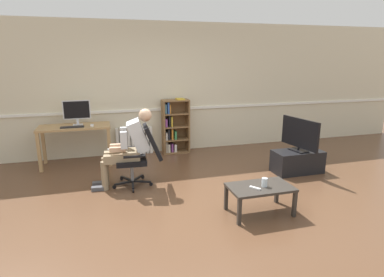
{
  "coord_description": "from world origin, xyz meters",
  "views": [
    {
      "loc": [
        -1.24,
        -3.98,
        1.99
      ],
      "look_at": [
        0.15,
        0.85,
        0.7
      ],
      "focal_mm": 29.66,
      "sensor_mm": 36.0,
      "label": 1
    }
  ],
  "objects_px": {
    "computer_desk": "(75,132)",
    "radiator": "(135,141)",
    "keyboard": "(72,127)",
    "drinking_glass": "(265,182)",
    "person_seated": "(129,146)",
    "tv_stand": "(297,162)",
    "computer_mouse": "(92,125)",
    "office_chair": "(141,153)",
    "coffee_table": "(260,190)",
    "spare_remote": "(255,188)",
    "imac_monitor": "(77,111)",
    "tv_screen": "(300,134)",
    "bookshelf": "(174,127)"
  },
  "relations": [
    {
      "from": "computer_desk",
      "to": "radiator",
      "type": "relative_size",
      "value": 1.71
    },
    {
      "from": "keyboard",
      "to": "radiator",
      "type": "bearing_deg",
      "value": 24.7
    },
    {
      "from": "computer_desk",
      "to": "drinking_glass",
      "type": "bearing_deg",
      "value": -47.98
    },
    {
      "from": "person_seated",
      "to": "tv_stand",
      "type": "distance_m",
      "value": 2.96
    },
    {
      "from": "computer_mouse",
      "to": "radiator",
      "type": "relative_size",
      "value": 0.13
    },
    {
      "from": "computer_mouse",
      "to": "person_seated",
      "type": "relative_size",
      "value": 0.08
    },
    {
      "from": "computer_desk",
      "to": "keyboard",
      "type": "xyz_separation_m",
      "value": [
        -0.02,
        -0.14,
        0.12
      ]
    },
    {
      "from": "office_chair",
      "to": "tv_stand",
      "type": "xyz_separation_m",
      "value": [
        2.73,
        -0.2,
        -0.33
      ]
    },
    {
      "from": "coffee_table",
      "to": "spare_remote",
      "type": "relative_size",
      "value": 5.51
    },
    {
      "from": "imac_monitor",
      "to": "keyboard",
      "type": "xyz_separation_m",
      "value": [
        -0.09,
        -0.22,
        -0.26
      ]
    },
    {
      "from": "computer_desk",
      "to": "computer_mouse",
      "type": "bearing_deg",
      "value": -20.61
    },
    {
      "from": "imac_monitor",
      "to": "office_chair",
      "type": "xyz_separation_m",
      "value": [
        1.0,
        -1.4,
        -0.5
      ]
    },
    {
      "from": "spare_remote",
      "to": "keyboard",
      "type": "bearing_deg",
      "value": 96.91
    },
    {
      "from": "office_chair",
      "to": "coffee_table",
      "type": "height_order",
      "value": "office_chair"
    },
    {
      "from": "tv_screen",
      "to": "computer_mouse",
      "type": "bearing_deg",
      "value": 58.52
    },
    {
      "from": "computer_mouse",
      "to": "drinking_glass",
      "type": "distance_m",
      "value": 3.4
    },
    {
      "from": "spare_remote",
      "to": "coffee_table",
      "type": "bearing_deg",
      "value": -7.23
    },
    {
      "from": "bookshelf",
      "to": "tv_stand",
      "type": "distance_m",
      "value": 2.59
    },
    {
      "from": "office_chair",
      "to": "tv_screen",
      "type": "bearing_deg",
      "value": 90.04
    },
    {
      "from": "computer_mouse",
      "to": "spare_remote",
      "type": "xyz_separation_m",
      "value": [
        1.99,
        -2.65,
        -0.39
      ]
    },
    {
      "from": "tv_screen",
      "to": "coffee_table",
      "type": "xyz_separation_m",
      "value": [
        -1.37,
        -1.2,
        -0.37
      ]
    },
    {
      "from": "computer_desk",
      "to": "radiator",
      "type": "height_order",
      "value": "computer_desk"
    },
    {
      "from": "computer_desk",
      "to": "radiator",
      "type": "xyz_separation_m",
      "value": [
        1.13,
        0.39,
        -0.36
      ]
    },
    {
      "from": "computer_desk",
      "to": "coffee_table",
      "type": "distance_m",
      "value": 3.65
    },
    {
      "from": "tv_stand",
      "to": "spare_remote",
      "type": "bearing_deg",
      "value": -139.65
    },
    {
      "from": "imac_monitor",
      "to": "person_seated",
      "type": "distance_m",
      "value": 1.64
    },
    {
      "from": "bookshelf",
      "to": "tv_screen",
      "type": "relative_size",
      "value": 1.39
    },
    {
      "from": "computer_mouse",
      "to": "spare_remote",
      "type": "bearing_deg",
      "value": -53.0
    },
    {
      "from": "bookshelf",
      "to": "tv_screen",
      "type": "xyz_separation_m",
      "value": [
        1.83,
        -1.8,
        0.14
      ]
    },
    {
      "from": "radiator",
      "to": "tv_stand",
      "type": "xyz_separation_m",
      "value": [
        2.66,
        -1.9,
        -0.09
      ]
    },
    {
      "from": "imac_monitor",
      "to": "spare_remote",
      "type": "xyz_separation_m",
      "value": [
        2.25,
        -2.84,
        -0.64
      ]
    },
    {
      "from": "drinking_glass",
      "to": "spare_remote",
      "type": "distance_m",
      "value": 0.16
    },
    {
      "from": "keyboard",
      "to": "bookshelf",
      "type": "xyz_separation_m",
      "value": [
        1.98,
        0.43,
        -0.21
      ]
    },
    {
      "from": "radiator",
      "to": "spare_remote",
      "type": "xyz_separation_m",
      "value": [
        1.18,
        -3.16,
        0.1
      ]
    },
    {
      "from": "keyboard",
      "to": "tv_screen",
      "type": "xyz_separation_m",
      "value": [
        3.81,
        -1.37,
        -0.07
      ]
    },
    {
      "from": "keyboard",
      "to": "office_chair",
      "type": "height_order",
      "value": "office_chair"
    },
    {
      "from": "person_seated",
      "to": "spare_remote",
      "type": "xyz_separation_m",
      "value": [
        1.44,
        -1.46,
        -0.27
      ]
    },
    {
      "from": "keyboard",
      "to": "bookshelf",
      "type": "distance_m",
      "value": 2.04
    },
    {
      "from": "bookshelf",
      "to": "tv_screen",
      "type": "distance_m",
      "value": 2.57
    },
    {
      "from": "radiator",
      "to": "bookshelf",
      "type": "bearing_deg",
      "value": -6.99
    },
    {
      "from": "tv_screen",
      "to": "person_seated",
      "type": "bearing_deg",
      "value": 76.32
    },
    {
      "from": "keyboard",
      "to": "office_chair",
      "type": "xyz_separation_m",
      "value": [
        1.08,
        -1.18,
        -0.24
      ]
    },
    {
      "from": "computer_desk",
      "to": "person_seated",
      "type": "bearing_deg",
      "value": -56.22
    },
    {
      "from": "computer_desk",
      "to": "imac_monitor",
      "type": "bearing_deg",
      "value": 51.39
    },
    {
      "from": "office_chair",
      "to": "drinking_glass",
      "type": "relative_size",
      "value": 8.6
    },
    {
      "from": "radiator",
      "to": "coffee_table",
      "type": "xyz_separation_m",
      "value": [
        1.29,
        -3.1,
        0.04
      ]
    },
    {
      "from": "tv_screen",
      "to": "spare_remote",
      "type": "relative_size",
      "value": 5.57
    },
    {
      "from": "computer_mouse",
      "to": "office_chair",
      "type": "height_order",
      "value": "office_chair"
    },
    {
      "from": "computer_mouse",
      "to": "person_seated",
      "type": "height_order",
      "value": "person_seated"
    },
    {
      "from": "computer_mouse",
      "to": "tv_screen",
      "type": "xyz_separation_m",
      "value": [
        3.47,
        -1.39,
        -0.08
      ]
    }
  ]
}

